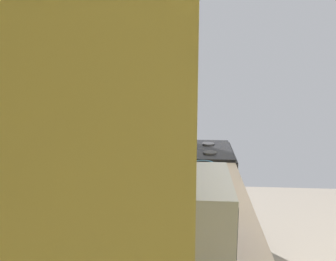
{
  "coord_description": "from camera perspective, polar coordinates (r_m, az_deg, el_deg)",
  "views": [
    {
      "loc": [
        -1.61,
        1.31,
        1.69
      ],
      "look_at": [
        -0.39,
        1.39,
        1.44
      ],
      "focal_mm": 38.11,
      "sensor_mm": 36.0,
      "label": 1
    }
  ],
  "objects": [
    {
      "name": "microwave",
      "position": [
        1.54,
        3.36,
        -12.8
      ],
      "size": [
        0.47,
        0.36,
        0.3
      ],
      "color": "#B7BABF",
      "rests_on": "counter_run"
    },
    {
      "name": "oven_range",
      "position": [
        3.22,
        4.26,
        -10.79
      ],
      "size": [
        0.7,
        0.66,
        1.09
      ],
      "color": "black",
      "rests_on": "ground_plane"
    },
    {
      "name": "wall_back",
      "position": [
        1.68,
        -8.39,
        1.56
      ],
      "size": [
        3.85,
        0.12,
        2.8
      ],
      "primitive_type": "cube",
      "color": "#E6DB84",
      "rests_on": "ground_plane"
    },
    {
      "name": "upper_cabinets",
      "position": [
        1.21,
        -3.15,
        16.84
      ],
      "size": [
        2.02,
        0.3,
        0.61
      ],
      "color": "tan"
    },
    {
      "name": "bowl",
      "position": [
        2.5,
        5.64,
        -5.87
      ],
      "size": [
        0.16,
        0.16,
        0.07
      ],
      "color": "#4C8CBF",
      "rests_on": "counter_run"
    }
  ]
}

